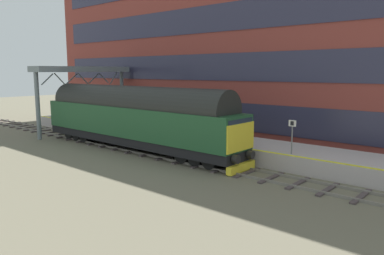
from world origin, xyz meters
TOP-DOWN VIEW (x-y plane):
  - ground_plane at (0.00, 0.00)m, footprint 140.00×140.00m
  - track_main at (0.00, 0.00)m, footprint 2.50×60.00m
  - station_platform at (3.60, 0.00)m, footprint 4.00×44.00m
  - station_building at (9.98, 4.35)m, footprint 5.56×42.87m
  - diesel_locomotive at (0.00, 5.12)m, footprint 2.74×18.93m
  - platform_number_sign at (2.11, -6.23)m, footprint 0.10×0.44m
  - waiting_passenger at (2.67, 6.11)m, footprint 0.38×0.51m
  - overhead_footbridge at (2.05, 14.55)m, footprint 9.30×2.00m

SIDE VIEW (x-z plane):
  - ground_plane at x=0.00m, z-range 0.00..0.00m
  - track_main at x=0.00m, z-range -0.02..0.13m
  - station_platform at x=3.60m, z-range 0.00..1.01m
  - waiting_passenger at x=2.67m, z-range 1.17..2.81m
  - platform_number_sign at x=2.11m, z-range 1.33..3.29m
  - diesel_locomotive at x=0.00m, z-range 0.14..4.83m
  - overhead_footbridge at x=2.05m, z-range 2.40..8.54m
  - station_building at x=9.98m, z-range 0.00..15.61m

